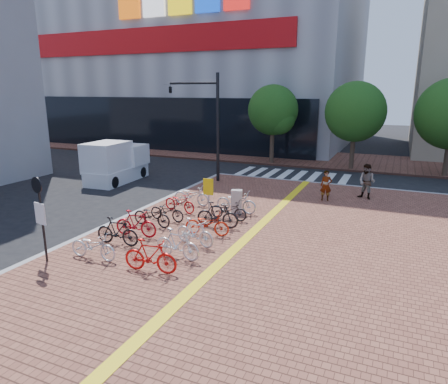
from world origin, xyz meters
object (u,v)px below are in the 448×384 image
at_px(pedestrian_a, 326,186).
at_px(utility_box, 237,201).
at_px(bike_4, 167,211).
at_px(bike_9, 195,232).
at_px(box_truck, 116,163).
at_px(bike_1, 117,231).
at_px(bike_10, 207,224).
at_px(pedestrian_b, 367,182).
at_px(bike_8, 177,244).
at_px(yellow_sign, 209,190).
at_px(bike_2, 136,224).
at_px(traffic_light_pole, 195,107).
at_px(bike_5, 180,202).
at_px(bike_7, 150,256).
at_px(bike_0, 93,246).
at_px(bike_6, 192,195).
at_px(bike_12, 229,210).
at_px(bike_3, 152,215).
at_px(notice_sign, 40,209).
at_px(bike_11, 218,215).
at_px(bike_13, 236,202).

distance_m(pedestrian_a, utility_box, 5.13).
bearing_deg(bike_4, bike_9, -128.10).
bearing_deg(box_truck, pedestrian_a, 1.22).
relative_size(bike_1, utility_box, 1.61).
distance_m(bike_10, pedestrian_b, 9.74).
bearing_deg(utility_box, box_truck, 159.86).
xyz_separation_m(bike_8, pedestrian_b, (5.17, 10.62, 0.40)).
bearing_deg(yellow_sign, bike_2, -112.01).
bearing_deg(box_truck, traffic_light_pole, 26.04).
distance_m(bike_2, bike_8, 2.80).
xyz_separation_m(utility_box, yellow_sign, (-1.00, -0.89, 0.65)).
height_order(bike_5, bike_7, bike_7).
bearing_deg(bike_0, pedestrian_b, -35.89).
height_order(pedestrian_b, yellow_sign, pedestrian_b).
bearing_deg(bike_6, bike_10, -145.13).
height_order(traffic_light_pole, box_truck, traffic_light_pole).
relative_size(bike_4, bike_12, 0.97).
distance_m(bike_9, box_truck, 12.57).
bearing_deg(traffic_light_pole, bike_8, -65.40).
distance_m(bike_3, pedestrian_b, 11.31).
height_order(bike_4, notice_sign, notice_sign).
height_order(bike_8, yellow_sign, yellow_sign).
distance_m(bike_9, bike_10, 1.14).
distance_m(bike_0, bike_5, 5.87).
relative_size(bike_9, pedestrian_b, 0.91).
height_order(bike_3, traffic_light_pole, traffic_light_pole).
distance_m(bike_3, pedestrian_a, 9.17).
bearing_deg(pedestrian_b, bike_5, -120.11).
height_order(bike_3, bike_7, bike_7).
relative_size(bike_6, utility_box, 1.73).
bearing_deg(pedestrian_a, box_truck, 169.31).
distance_m(bike_11, pedestrian_a, 6.89).
distance_m(bike_7, pedestrian_a, 11.25).
bearing_deg(notice_sign, bike_7, 11.42).
xyz_separation_m(bike_5, bike_8, (2.61, -4.69, 0.06)).
relative_size(utility_box, traffic_light_pole, 0.17).
height_order(bike_2, yellow_sign, yellow_sign).
xyz_separation_m(bike_9, pedestrian_a, (3.31, 8.15, 0.28)).
height_order(bike_8, bike_9, bike_8).
bearing_deg(bike_8, bike_9, 5.83).
bearing_deg(pedestrian_b, bike_13, -114.24).
bearing_deg(bike_3, utility_box, -37.11).
distance_m(bike_1, box_truck, 11.50).
height_order(bike_7, bike_9, bike_7).
bearing_deg(bike_6, bike_5, -179.94).
relative_size(bike_7, bike_8, 1.03).
bearing_deg(yellow_sign, bike_11, -51.18).
bearing_deg(pedestrian_b, notice_sign, -103.20).
bearing_deg(pedestrian_b, bike_3, -111.28).
xyz_separation_m(bike_0, bike_12, (2.50, 5.73, -0.01)).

